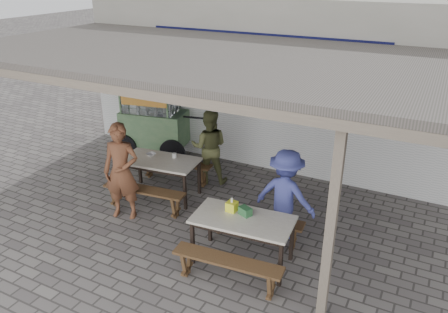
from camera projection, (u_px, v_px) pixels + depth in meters
ground at (196, 234)px, 7.20m from camera, size 60.00×60.00×0.00m
back_wall at (278, 84)px, 9.42m from camera, size 9.00×1.28×3.50m
warung_roof at (221, 60)px, 6.83m from camera, size 9.00×4.21×2.81m
table_left at (160, 163)px, 8.16m from camera, size 1.50×0.92×0.75m
bench_left_street at (144, 194)px, 7.75m from camera, size 1.54×0.46×0.45m
bench_left_wall at (176, 166)px, 8.83m from camera, size 1.54×0.46×0.45m
table_right at (243, 223)px, 6.28m from camera, size 1.50×0.86×0.75m
bench_right_street at (227, 266)px, 5.91m from camera, size 1.56×0.41×0.45m
bench_right_wall at (255, 222)px, 6.92m from camera, size 1.56×0.41×0.45m
vendor_cart at (153, 118)px, 9.83m from camera, size 2.00×1.10×1.67m
patron_street_side at (121, 172)px, 7.41m from camera, size 0.72×0.58×1.72m
patron_wall_side at (209, 147)px, 8.68m from camera, size 0.90×0.81×1.51m
patron_right_table at (285, 195)px, 6.85m from camera, size 1.02×0.62×1.53m
tissue_box at (232, 206)px, 6.41m from camera, size 0.16×0.16×0.15m
donation_box at (245, 211)px, 6.31m from camera, size 0.22×0.19×0.12m
condiment_jar at (174, 155)px, 8.20m from camera, size 0.08×0.08×0.09m
condiment_bowl at (151, 154)px, 8.30m from camera, size 0.22×0.22×0.04m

